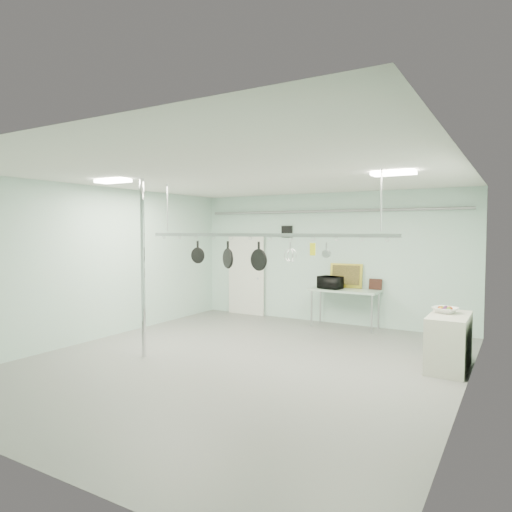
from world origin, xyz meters
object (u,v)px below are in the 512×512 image
Objects in this scene: skillet_left at (198,251)px; skillet_mid at (228,255)px; skillet_right at (259,256)px; fruit_bowl at (445,310)px; side_cabinet at (449,342)px; coffee_canister at (340,284)px; pot_rack at (260,233)px; prep_table at (345,292)px; chrome_pole at (143,268)px; microwave at (330,283)px.

skillet_left is 0.79× the size of skillet_mid.
skillet_right is at bearing -2.70° from skillet_left.
skillet_right is (-2.89, -1.23, 0.88)m from fruit_bowl.
fruit_bowl is 0.78× the size of skillet_right.
side_cabinet is 2.98× the size of skillet_left.
fruit_bowl is 0.98× the size of skillet_left.
fruit_bowl is at bearing -38.71° from coffee_canister.
pot_rack reaches higher than skillet_left.
side_cabinet is 0.25× the size of pot_rack.
prep_table is 3.39m from side_cabinet.
side_cabinet is 2.36× the size of skillet_mid.
chrome_pole is at bearing -123.62° from skillet_left.
microwave is at bearing 144.64° from fruit_bowl.
prep_table is at bearing 96.73° from skillet_right.
side_cabinet is at bearing 22.41° from chrome_pole.
side_cabinet is at bearing -57.51° from fruit_bowl.
side_cabinet is at bearing 47.08° from skillet_mid.
skillet_right is (1.33, 0.00, -0.05)m from skillet_left.
coffee_canister is (-2.68, 2.21, 0.56)m from side_cabinet.
chrome_pole reaches higher than prep_table.
skillet_mid is 1.00× the size of skillet_right.
side_cabinet is at bearing -39.55° from coffee_canister.
microwave is 0.22m from coffee_canister.
side_cabinet is at bearing -40.79° from prep_table.
coffee_canister reaches higher than side_cabinet.
skillet_left is at bearing -116.22° from coffee_canister.
side_cabinet is 5.72× the size of coffee_canister.
skillet_mid is at bearing 180.00° from pot_rack.
pot_rack reaches higher than fruit_bowl.
prep_table reaches higher than side_cabinet.
skillet_left is (-1.36, 0.00, -0.35)m from pot_rack.
pot_rack is at bearing 14.09° from skillet_right.
side_cabinet is 2.25× the size of microwave.
chrome_pole is 8.12× the size of fruit_bowl.
skillet_mid is at bearing -165.91° from skillet_right.
chrome_pole is at bearing -113.50° from skillet_mid.
coffee_canister is at bearing 98.97° from skillet_right.
fruit_bowl is at bearing 49.40° from skillet_mid.
skillet_right reaches higher than fruit_bowl.
prep_table is at bearing -151.59° from microwave.
skillet_mid is at bearing 90.50° from microwave.
microwave is 1.05× the size of skillet_right.
prep_table is 7.63× the size of coffee_canister.
skillet_right is at bearing 30.20° from skillet_mid.
prep_table is at bearing -5.66° from coffee_canister.
coffee_canister is (0.20, 0.10, -0.04)m from microwave.
skillet_right is at bearing 101.82° from microwave.
microwave reaches higher than fruit_bowl.
skillet_left reaches higher than fruit_bowl.
prep_table is at bearing 140.02° from fruit_bowl.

